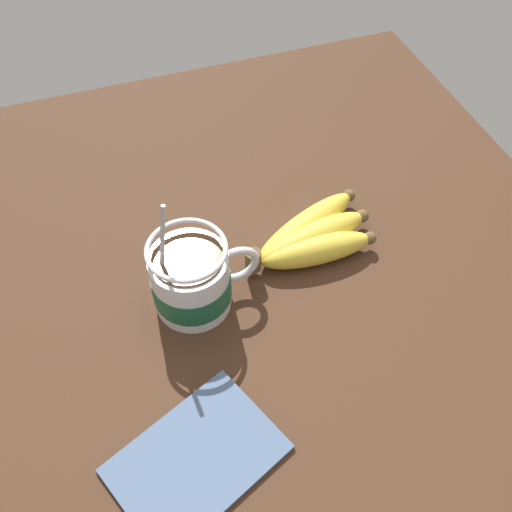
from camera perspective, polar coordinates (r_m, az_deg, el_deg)
table at (r=70.09cm, az=-3.92°, el=-6.11°), size 99.37×99.37×2.63cm
coffee_mug at (r=66.43cm, az=-6.42°, el=-2.38°), size 13.05×9.33×17.46cm
banana_bunch at (r=73.65cm, az=5.59°, el=1.88°), size 18.19×11.47×4.25cm
napkin at (r=60.97cm, az=-5.96°, el=-19.52°), size 19.49×16.86×0.60cm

